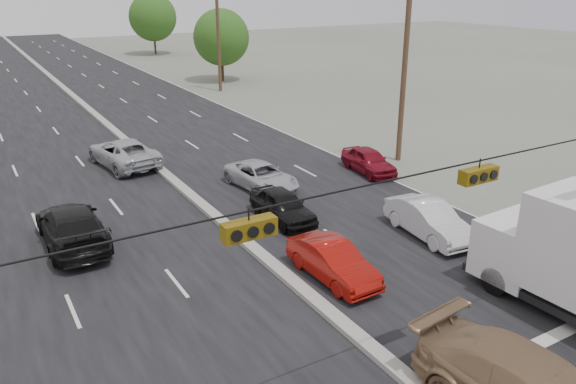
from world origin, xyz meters
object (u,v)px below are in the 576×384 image
Objects in this scene: utility_pole_right_c at (218,34)px; oncoming_near at (72,227)px; utility_pole_right_b at (404,70)px; tree_right_mid at (221,37)px; queue_car_b at (429,220)px; red_sedan at (333,262)px; queue_car_a at (283,206)px; oncoming_far at (123,153)px; queue_car_e at (369,161)px; queue_car_c at (261,177)px; tree_right_far at (153,17)px.

utility_pole_right_c is 33.01m from oncoming_near.
tree_right_mid is (2.50, 30.00, -0.77)m from utility_pole_right_b.
oncoming_near is at bearing 158.64° from queue_car_b.
red_sedan is 5.37m from queue_car_b.
queue_car_a is 11.70m from oncoming_far.
queue_car_e reaches higher than red_sedan.
queue_car_a is 1.01× the size of queue_car_e.
oncoming_far is at bearing 118.34° from queue_car_c.
queue_car_e is (2.90, 7.59, -0.05)m from queue_car_b.
queue_car_b reaches higher than queue_car_a.
red_sedan is at bearing -164.79° from queue_car_b.
tree_right_mid is 25.03m from tree_right_far.
queue_car_c is (2.10, 9.22, -0.03)m from red_sedan.
tree_right_mid reaches higher than queue_car_b.
queue_car_e is (-6.40, -55.93, -4.30)m from tree_right_far.
red_sedan is 0.73× the size of oncoming_near.
red_sedan is at bearing -109.17° from queue_car_c.
utility_pole_right_b reaches higher than oncoming_near.
queue_car_b is 8.93m from queue_car_c.
utility_pole_right_b is at bearing -93.64° from tree_right_far.
oncoming_near reaches higher than queue_car_a.
red_sedan is 1.02× the size of queue_car_e.
queue_car_a is (-10.07, -29.15, -4.44)m from utility_pole_right_c.
queue_car_c is 8.61m from oncoming_far.
utility_pole_right_b is at bearing 61.47° from queue_car_b.
red_sedan is (-11.10, -34.41, -4.46)m from utility_pole_right_c.
queue_car_b is 0.79× the size of oncoming_far.
tree_right_far is (1.00, 25.00, 0.62)m from tree_right_mid.
tree_right_far is at bearing 83.35° from utility_pole_right_c.
tree_right_far is 56.75m from queue_car_c.
queue_car_a is (-12.57, -34.15, -3.67)m from tree_right_mid.
queue_car_c is at bearing -110.86° from tree_right_mid.
tree_right_mid reaches higher than red_sedan.
queue_car_b is at bearing -75.35° from queue_car_c.
utility_pole_right_c is 1.85× the size of oncoming_near.
queue_car_c is (-3.20, 8.34, -0.09)m from queue_car_b.
tree_right_mid is at bearing 63.43° from utility_pole_right_c.
red_sedan is at bearing -127.73° from queue_car_e.
utility_pole_right_c is 23.23m from oncoming_far.
utility_pole_right_b is 1.85× the size of oncoming_near.
red_sedan is at bearing 91.83° from oncoming_far.
red_sedan is 5.36m from queue_car_a.
queue_car_a is 6.11m from queue_car_b.
oncoming_near is (-18.31, -27.13, -4.32)m from utility_pole_right_c.
oncoming_far is (-11.00, 7.83, 0.10)m from queue_car_e.
utility_pole_right_c is 2.57× the size of queue_car_a.
queue_car_a is at bearing -110.20° from tree_right_mid.
utility_pole_right_c is at bearing 70.40° from red_sedan.
oncoming_far reaches higher than queue_car_b.
tree_right_mid reaches higher than queue_car_e.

